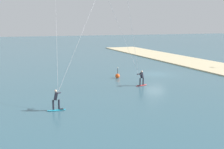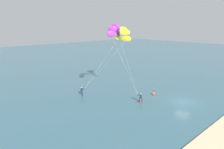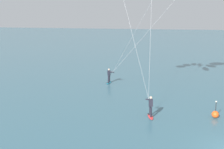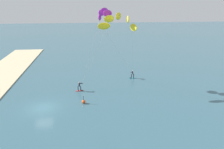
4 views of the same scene
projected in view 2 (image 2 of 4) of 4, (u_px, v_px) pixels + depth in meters
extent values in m
plane|color=#386070|center=(183.00, 102.00, 37.13)|extent=(240.00, 240.00, 0.00)
ellipsoid|color=#23ADD1|center=(82.00, 95.00, 40.50)|extent=(0.46, 1.52, 0.08)
cube|color=black|center=(83.00, 95.00, 40.18)|extent=(0.31, 0.30, 0.02)
cylinder|color=black|center=(81.00, 93.00, 40.57)|extent=(0.14, 0.14, 0.78)
cylinder|color=black|center=(82.00, 93.00, 40.23)|extent=(0.14, 0.14, 0.78)
cube|color=black|center=(82.00, 90.00, 40.24)|extent=(0.32, 0.34, 0.63)
sphere|color=beige|center=(82.00, 88.00, 40.13)|extent=(0.20, 0.20, 0.20)
cylinder|color=black|center=(84.00, 89.00, 40.33)|extent=(0.50, 0.29, 0.03)
cylinder|color=black|center=(83.00, 89.00, 40.36)|extent=(0.61, 0.16, 0.15)
cylinder|color=black|center=(83.00, 89.00, 40.16)|extent=(0.45, 0.52, 0.15)
ellipsoid|color=yellow|center=(126.00, 39.00, 37.62)|extent=(0.91, 2.10, 1.10)
ellipsoid|color=yellow|center=(124.00, 32.00, 38.19)|extent=(1.57, 1.83, 1.10)
ellipsoid|color=yellow|center=(122.00, 30.00, 39.51)|extent=(2.00, 1.28, 1.10)
ellipsoid|color=yellow|center=(120.00, 32.00, 41.04)|extent=(2.12, 0.53, 1.10)
ellipsoid|color=yellow|center=(118.00, 37.00, 42.15)|extent=(2.10, 0.91, 1.10)
cylinder|color=#B2B2B7|center=(104.00, 65.00, 39.01)|extent=(5.56, 5.75, 9.41)
cylinder|color=#B2B2B7|center=(102.00, 63.00, 41.28)|extent=(7.85, 1.50, 9.41)
ellipsoid|color=red|center=(141.00, 102.00, 36.87)|extent=(0.71, 1.54, 0.08)
cube|color=black|center=(139.00, 101.00, 37.07)|extent=(0.35, 0.34, 0.02)
cylinder|color=black|center=(142.00, 100.00, 36.65)|extent=(0.14, 0.14, 0.78)
cylinder|color=black|center=(140.00, 100.00, 36.88)|extent=(0.14, 0.14, 0.78)
cube|color=black|center=(141.00, 96.00, 36.60)|extent=(0.37, 0.38, 0.63)
sphere|color=beige|center=(141.00, 94.00, 36.50)|extent=(0.20, 0.20, 0.20)
cylinder|color=black|center=(138.00, 95.00, 36.77)|extent=(0.25, 0.51, 0.03)
cylinder|color=black|center=(139.00, 95.00, 36.56)|extent=(0.49, 0.48, 0.15)
cylinder|color=black|center=(140.00, 95.00, 36.76)|extent=(0.11, 0.60, 0.15)
ellipsoid|color=purple|center=(118.00, 33.00, 37.38)|extent=(0.82, 1.47, 1.10)
ellipsoid|color=purple|center=(117.00, 29.00, 36.64)|extent=(0.36, 1.45, 1.10)
ellipsoid|color=purple|center=(115.00, 27.00, 35.63)|extent=(0.88, 1.45, 1.10)
ellipsoid|color=purple|center=(113.00, 29.00, 34.77)|extent=(1.27, 1.23, 1.10)
ellipsoid|color=purple|center=(111.00, 34.00, 34.41)|extent=(1.47, 0.82, 1.10)
cylinder|color=#B2B2B7|center=(128.00, 65.00, 37.11)|extent=(0.32, 4.77, 10.44)
cylinder|color=#B2B2B7|center=(125.00, 66.00, 35.62)|extent=(3.36, 3.41, 10.44)
sphere|color=#EA5119|center=(153.00, 94.00, 40.68)|extent=(0.56, 0.56, 0.56)
cylinder|color=#262628|center=(154.00, 91.00, 40.53)|extent=(0.06, 0.06, 0.70)
sphere|color=#F2F2CC|center=(154.00, 89.00, 40.43)|extent=(0.12, 0.12, 0.12)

